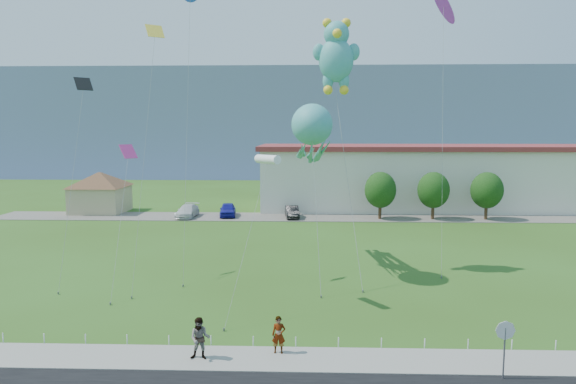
{
  "coord_description": "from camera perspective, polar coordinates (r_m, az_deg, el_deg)",
  "views": [
    {
      "loc": [
        1.4,
        -24.32,
        10.09
      ],
      "look_at": [
        0.33,
        8.0,
        6.22
      ],
      "focal_mm": 32.0,
      "sensor_mm": 36.0,
      "label": 1
    }
  ],
  "objects": [
    {
      "name": "small_kite_yellow",
      "position": [
        35.19,
        -14.89,
        13.48
      ],
      "size": [
        1.32,
        5.17,
        16.98
      ],
      "color": "yellow",
      "rests_on": "ground"
    },
    {
      "name": "parked_car_blue",
      "position": [
        61.0,
        -6.71,
        -1.96
      ],
      "size": [
        2.32,
        4.69,
        1.54
      ],
      "primitive_type": "imported",
      "rotation": [
        0.0,
        0.0,
        0.12
      ],
      "color": "#1B1A93",
      "rests_on": "parking_strip"
    },
    {
      "name": "octopus_kite",
      "position": [
        35.91,
        2.65,
        6.21
      ],
      "size": [
        2.77,
        11.53,
        11.89
      ],
      "color": "teal",
      "rests_on": "ground"
    },
    {
      "name": "pavilion",
      "position": [
        67.67,
        -20.16,
        0.41
      ],
      "size": [
        9.2,
        9.2,
        5.0
      ],
      "color": "tan",
      "rests_on": "ground"
    },
    {
      "name": "tree_mid",
      "position": [
        60.49,
        15.86,
        0.2
      ],
      "size": [
        3.6,
        3.6,
        5.47
      ],
      "color": "#3F2B19",
      "rests_on": "ground"
    },
    {
      "name": "tree_near",
      "position": [
        59.33,
        10.23,
        0.23
      ],
      "size": [
        3.6,
        3.6,
        5.47
      ],
      "color": "#3F2B19",
      "rests_on": "ground"
    },
    {
      "name": "hill_ridge",
      "position": [
        144.34,
        1.36,
        7.77
      ],
      "size": [
        160.0,
        50.0,
        25.0
      ],
      "primitive_type": "cube",
      "color": "slate",
      "rests_on": "ground"
    },
    {
      "name": "parked_car_white",
      "position": [
        61.1,
        -11.12,
        -2.08
      ],
      "size": [
        2.19,
        4.98,
        1.42
      ],
      "primitive_type": "imported",
      "rotation": [
        0.0,
        0.0,
        -0.04
      ],
      "color": "silver",
      "rests_on": "parking_strip"
    },
    {
      "name": "parking_strip",
      "position": [
        60.18,
        0.54,
        -2.8
      ],
      "size": [
        70.0,
        6.0,
        0.06
      ],
      "primitive_type": "cube",
      "color": "#59544C",
      "rests_on": "ground"
    },
    {
      "name": "warehouse",
      "position": [
        72.85,
        21.64,
        1.64
      ],
      "size": [
        61.0,
        15.0,
        8.2
      ],
      "color": "beige",
      "rests_on": "ground"
    },
    {
      "name": "ground",
      "position": [
        26.36,
        -1.34,
        -15.68
      ],
      "size": [
        160.0,
        160.0,
        0.0
      ],
      "primitive_type": "plane",
      "color": "#2E4B15",
      "rests_on": "ground"
    },
    {
      "name": "pedestrian_left",
      "position": [
        24.0,
        -1.04,
        -15.58
      ],
      "size": [
        0.62,
        0.42,
        1.69
      ],
      "primitive_type": "imported",
      "rotation": [
        0.0,
        0.0,
        -0.02
      ],
      "color": "gray",
      "rests_on": "sidewalk"
    },
    {
      "name": "sidewalk",
      "position": [
        23.83,
        -1.73,
        -18.09
      ],
      "size": [
        80.0,
        2.5,
        0.1
      ],
      "primitive_type": "cube",
      "color": "gray",
      "rests_on": "ground"
    },
    {
      "name": "rope_fence",
      "position": [
        25.07,
        -1.52,
        -16.28
      ],
      "size": [
        26.05,
        0.05,
        0.5
      ],
      "color": "white",
      "rests_on": "ground"
    },
    {
      "name": "parked_car_black",
      "position": [
        59.5,
        0.44,
        -2.21
      ],
      "size": [
        1.88,
        4.29,
        1.37
      ],
      "primitive_type": "imported",
      "rotation": [
        0.0,
        0.0,
        0.1
      ],
      "color": "black",
      "rests_on": "parking_strip"
    },
    {
      "name": "small_kite_white",
      "position": [
        29.33,
        -2.33,
        3.53
      ],
      "size": [
        2.23,
        5.6,
        8.91
      ],
      "color": "white",
      "rests_on": "ground"
    },
    {
      "name": "small_kite_purple",
      "position": [
        42.08,
        16.91,
        18.65
      ],
      "size": [
        1.84,
        6.1,
        20.11
      ],
      "color": "#B431C6",
      "rests_on": "ground"
    },
    {
      "name": "teddy_bear_kite",
      "position": [
        37.55,
        5.39,
        14.97
      ],
      "size": [
        3.31,
        6.92,
        17.92
      ],
      "color": "teal",
      "rests_on": "ground"
    },
    {
      "name": "small_kite_black",
      "position": [
        37.92,
        -22.05,
        8.71
      ],
      "size": [
        1.29,
        5.65,
        13.71
      ],
      "color": "black",
      "rests_on": "ground"
    },
    {
      "name": "small_kite_pink",
      "position": [
        35.94,
        -17.49,
        2.85
      ],
      "size": [
        1.37,
        6.65,
        9.13
      ],
      "color": "#F4368F",
      "rests_on": "ground"
    },
    {
      "name": "stop_sign",
      "position": [
        23.19,
        22.97,
        -14.5
      ],
      "size": [
        0.8,
        0.07,
        2.5
      ],
      "color": "slate",
      "rests_on": "ground"
    },
    {
      "name": "tree_far",
      "position": [
        62.21,
        21.23,
        0.17
      ],
      "size": [
        3.6,
        3.6,
        5.47
      ],
      "color": "#3F2B19",
      "rests_on": "ground"
    },
    {
      "name": "pedestrian_right",
      "position": [
        23.69,
        -9.74,
        -15.74
      ],
      "size": [
        0.92,
        0.73,
        1.87
      ],
      "primitive_type": "imported",
      "rotation": [
        0.0,
        0.0,
        -0.02
      ],
      "color": "gray",
      "rests_on": "sidewalk"
    }
  ]
}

